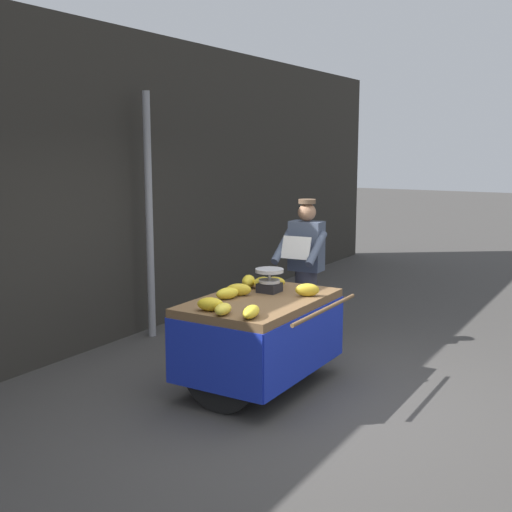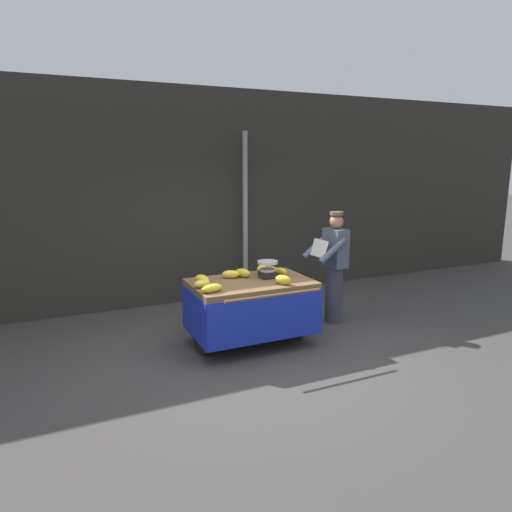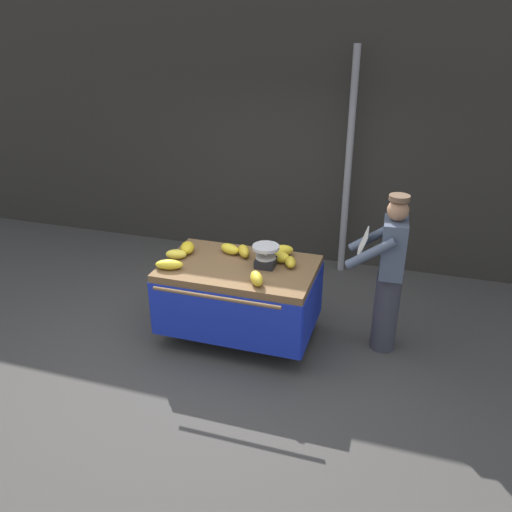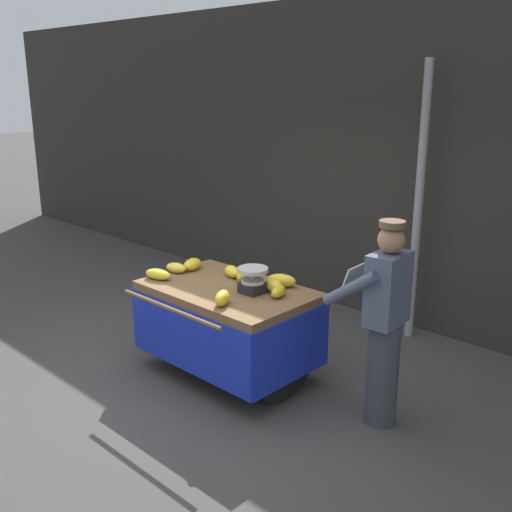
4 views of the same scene
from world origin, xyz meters
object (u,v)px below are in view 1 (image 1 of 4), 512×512
at_px(banana_bunch_0, 227,293).
at_px(banana_bunch_3, 239,290).
at_px(street_pole, 149,217).
at_px(banana_bunch_6, 210,304).
at_px(banana_bunch_5, 263,283).
at_px(vendor_person, 306,271).
at_px(banana_bunch_1, 275,282).
at_px(banana_bunch_4, 307,290).
at_px(banana_bunch_8, 223,309).
at_px(banana_cart, 260,323).
at_px(weighing_scale, 269,280).
at_px(banana_bunch_7, 249,281).
at_px(banana_bunch_2, 251,312).

height_order(banana_bunch_0, banana_bunch_3, banana_bunch_3).
height_order(street_pole, banana_bunch_6, street_pole).
distance_m(banana_bunch_5, vendor_person, 1.12).
relative_size(banana_bunch_0, banana_bunch_1, 1.14).
bearing_deg(banana_bunch_4, banana_bunch_6, 153.12).
bearing_deg(banana_bunch_8, banana_cart, 3.56).
distance_m(weighing_scale, banana_bunch_8, 0.98).
height_order(banana_bunch_3, banana_bunch_8, banana_bunch_3).
bearing_deg(banana_bunch_4, banana_bunch_7, 85.36).
xyz_separation_m(banana_bunch_4, banana_bunch_5, (0.09, 0.55, -0.00)).
height_order(banana_cart, banana_bunch_0, banana_bunch_0).
height_order(banana_bunch_6, banana_bunch_7, banana_bunch_7).
distance_m(banana_bunch_2, banana_bunch_8, 0.26).
relative_size(banana_bunch_7, vendor_person, 0.16).
height_order(street_pole, banana_bunch_5, street_pole).
relative_size(weighing_scale, banana_bunch_7, 1.02).
xyz_separation_m(banana_bunch_2, banana_bunch_6, (0.01, 0.43, 0.01)).
bearing_deg(vendor_person, street_pole, 111.96).
bearing_deg(banana_bunch_4, banana_bunch_0, 129.44).
height_order(banana_bunch_3, banana_bunch_6, same).
distance_m(weighing_scale, banana_bunch_6, 0.92).
xyz_separation_m(banana_bunch_1, banana_bunch_2, (-1.17, -0.43, -0.00)).
height_order(banana_bunch_0, banana_bunch_7, banana_bunch_7).
relative_size(banana_bunch_0, banana_bunch_6, 1.01).
distance_m(banana_bunch_2, banana_bunch_5, 1.16).
xyz_separation_m(banana_bunch_1, banana_bunch_3, (-0.54, 0.10, 0.01)).
bearing_deg(banana_bunch_2, vendor_person, 14.91).
distance_m(banana_bunch_1, banana_bunch_6, 1.16).
bearing_deg(banana_bunch_7, banana_bunch_6, -167.38).
bearing_deg(banana_bunch_1, banana_bunch_4, -114.35).
height_order(weighing_scale, banana_bunch_3, weighing_scale).
distance_m(weighing_scale, banana_bunch_5, 0.20).
bearing_deg(banana_bunch_8, banana_bunch_2, -80.54).
distance_m(banana_bunch_3, vendor_person, 1.53).
bearing_deg(banana_bunch_3, vendor_person, 1.83).
bearing_deg(banana_bunch_5, banana_cart, -152.50).
bearing_deg(banana_bunch_5, banana_bunch_7, 104.13).
bearing_deg(banana_bunch_5, vendor_person, 3.66).
xyz_separation_m(weighing_scale, banana_bunch_5, (0.12, 0.15, -0.06)).
bearing_deg(banana_bunch_5, banana_bunch_0, 175.87).
xyz_separation_m(weighing_scale, banana_bunch_1, (0.24, 0.07, -0.07)).
bearing_deg(banana_bunch_7, banana_bunch_8, -159.45).
bearing_deg(banana_bunch_4, vendor_person, 27.41).
distance_m(street_pole, banana_bunch_0, 2.11).
xyz_separation_m(banana_bunch_7, vendor_person, (1.15, -0.07, -0.08)).
relative_size(banana_bunch_6, banana_bunch_7, 0.86).
bearing_deg(banana_bunch_2, street_pole, 58.04).
relative_size(banana_bunch_1, banana_bunch_2, 0.73).
bearing_deg(vendor_person, banana_bunch_1, -171.52).
xyz_separation_m(banana_bunch_6, vendor_person, (2.15, 0.15, -0.07)).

